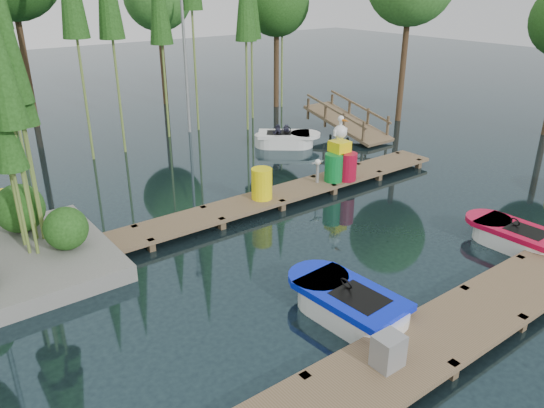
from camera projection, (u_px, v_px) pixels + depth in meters
ground_plane at (268, 258)px, 12.61m from camera, size 90.00×90.00×0.00m
near_dock at (422, 346)px, 9.22m from camera, size 18.00×1.50×0.50m
far_dock at (243, 206)px, 14.91m from camera, size 15.00×1.20×0.50m
lamp_rear at (183, 29)px, 21.21m from camera, size 0.30×0.30×7.25m
ramp at (347, 122)px, 22.14m from camera, size 1.50×3.94×1.49m
boat_blue at (349, 305)px, 10.34m from camera, size 1.41×2.82×0.92m
boat_red at (515, 238)px, 13.06m from camera, size 1.21×2.52×0.83m
boat_white_far at (285, 139)px, 20.86m from camera, size 2.74×2.53×1.22m
utility_cabinet at (388, 351)px, 8.57m from camera, size 0.47×0.40×0.57m
yellow_barrel at (262, 184)px, 15.07m from camera, size 0.60×0.60×0.90m
drum_cluster at (341, 160)px, 16.53m from camera, size 1.16×1.07×2.01m
seagull_post at (318, 167)px, 16.22m from camera, size 0.47×0.25×0.76m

